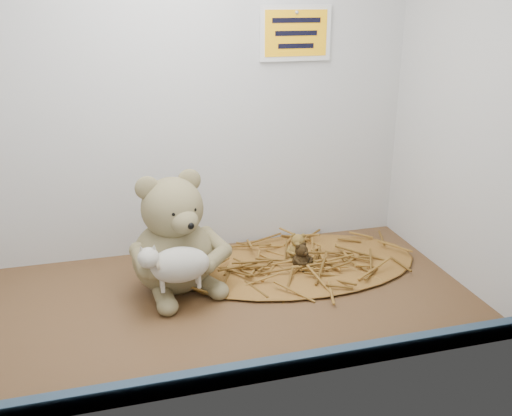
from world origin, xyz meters
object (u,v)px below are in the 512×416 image
object	(u,v)px
main_teddy	(172,233)
mini_teddy_brown	(301,255)
toy_lamb	(179,265)
mini_teddy_tan	(298,245)

from	to	relation	value
main_teddy	mini_teddy_brown	xyz separation A→B (cm)	(30.96, 0.66, -9.53)
main_teddy	toy_lamb	distance (cm)	10.48
toy_lamb	main_teddy	bearing A→B (deg)	90.00
toy_lamb	mini_teddy_brown	size ratio (longest dim) A/B	2.58
mini_teddy_tan	mini_teddy_brown	bearing A→B (deg)	-76.58
main_teddy	toy_lamb	size ratio (longest dim) A/B	1.68
main_teddy	mini_teddy_brown	distance (cm)	32.39
mini_teddy_tan	mini_teddy_brown	distance (cm)	5.39
main_teddy	mini_teddy_tan	xyz separation A→B (cm)	(32.03, 5.93, -9.30)
mini_teddy_brown	toy_lamb	bearing A→B (deg)	170.43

